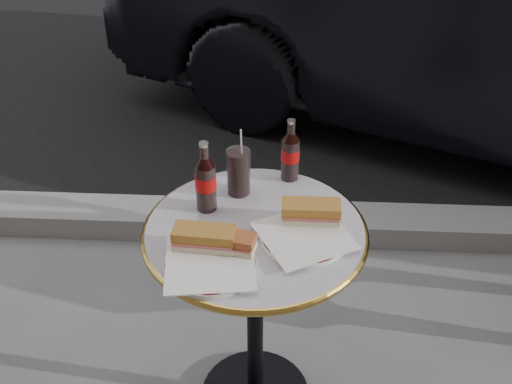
{
  "coord_description": "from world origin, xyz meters",
  "views": [
    {
      "loc": [
        0.08,
        -1.37,
        1.83
      ],
      "look_at": [
        0.0,
        0.05,
        0.82
      ],
      "focal_mm": 45.0,
      "sensor_mm": 36.0,
      "label": 1
    }
  ],
  "objects_px": {
    "plate_left": "(210,265)",
    "cola_glass": "(239,172)",
    "plate_right": "(304,238)",
    "bistro_table": "(255,322)",
    "cola_bottle_left": "(205,176)",
    "cola_bottle_right": "(290,150)"
  },
  "relations": [
    {
      "from": "plate_left",
      "to": "plate_right",
      "type": "xyz_separation_m",
      "value": [
        0.24,
        0.12,
        -0.0
      ]
    },
    {
      "from": "bistro_table",
      "to": "cola_glass",
      "type": "xyz_separation_m",
      "value": [
        -0.06,
        0.17,
        0.44
      ]
    },
    {
      "from": "plate_left",
      "to": "cola_glass",
      "type": "relative_size",
      "value": 1.66
    },
    {
      "from": "plate_left",
      "to": "cola_bottle_right",
      "type": "relative_size",
      "value": 1.18
    },
    {
      "from": "bistro_table",
      "to": "cola_bottle_left",
      "type": "bearing_deg",
      "value": 148.24
    },
    {
      "from": "plate_left",
      "to": "plate_right",
      "type": "height_order",
      "value": "same"
    },
    {
      "from": "bistro_table",
      "to": "cola_glass",
      "type": "distance_m",
      "value": 0.47
    },
    {
      "from": "cola_bottle_left",
      "to": "cola_glass",
      "type": "bearing_deg",
      "value": 44.13
    },
    {
      "from": "bistro_table",
      "to": "plate_left",
      "type": "height_order",
      "value": "plate_left"
    },
    {
      "from": "bistro_table",
      "to": "plate_left",
      "type": "relative_size",
      "value": 3.09
    },
    {
      "from": "plate_right",
      "to": "bistro_table",
      "type": "bearing_deg",
      "value": 163.18
    },
    {
      "from": "cola_bottle_left",
      "to": "cola_bottle_right",
      "type": "relative_size",
      "value": 1.08
    },
    {
      "from": "cola_glass",
      "to": "plate_right",
      "type": "bearing_deg",
      "value": -47.99
    },
    {
      "from": "cola_glass",
      "to": "cola_bottle_right",
      "type": "bearing_deg",
      "value": 29.49
    },
    {
      "from": "plate_right",
      "to": "cola_glass",
      "type": "relative_size",
      "value": 1.62
    },
    {
      "from": "bistro_table",
      "to": "plate_right",
      "type": "bearing_deg",
      "value": -16.82
    },
    {
      "from": "plate_left",
      "to": "cola_bottle_right",
      "type": "xyz_separation_m",
      "value": [
        0.2,
        0.41,
        0.09
      ]
    },
    {
      "from": "plate_left",
      "to": "plate_right",
      "type": "distance_m",
      "value": 0.27
    },
    {
      "from": "cola_glass",
      "to": "cola_bottle_left",
      "type": "bearing_deg",
      "value": -135.87
    },
    {
      "from": "plate_right",
      "to": "cola_bottle_right",
      "type": "height_order",
      "value": "cola_bottle_right"
    },
    {
      "from": "plate_left",
      "to": "cola_glass",
      "type": "xyz_separation_m",
      "value": [
        0.05,
        0.33,
        0.06
      ]
    },
    {
      "from": "plate_left",
      "to": "plate_right",
      "type": "bearing_deg",
      "value": 26.95
    }
  ]
}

